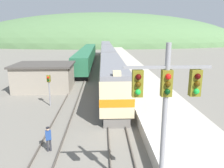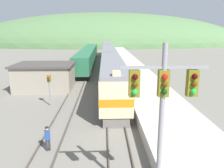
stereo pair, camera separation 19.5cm
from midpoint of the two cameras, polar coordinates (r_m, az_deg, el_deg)
The scene contains 12 objects.
track_main at distance 73.70m, azimuth -1.22°, elevation 7.67°, with size 1.52×180.00×0.16m.
track_siding at distance 73.78m, azimuth -4.95°, elevation 7.63°, with size 1.52×180.00×0.16m.
platform at distance 54.06m, azimuth 3.89°, elevation 5.91°, with size 5.50×140.00×0.99m.
distant_hills at distance 131.28m, azimuth -1.59°, elevation 10.26°, with size 161.51×72.68×36.12m.
station_shed at distance 30.79m, azimuth -16.88°, elevation 1.90°, with size 7.74×6.02×3.53m.
express_train_lead_car at distance 26.67m, azimuth 0.24°, elevation 2.03°, with size 2.87×19.84×4.69m.
carriage_second at distance 47.50m, azimuth -0.77°, elevation 7.13°, with size 2.86×20.07×4.33m.
carriage_third at distance 68.35m, azimuth -1.16°, elevation 9.12°, with size 2.86×20.07×4.33m.
siding_train at distance 52.60m, azimuth -6.12°, elevation 7.22°, with size 2.90×37.69×3.74m.
signal_mast_main at distance 8.64m, azimuth 13.65°, elevation -5.05°, with size 3.30×0.42×7.35m.
signal_post_siding at distance 23.60m, azimuth -15.88°, elevation 0.13°, with size 0.36×0.42×3.38m.
track_worker at distance 15.29m, azimuth -16.15°, elevation -13.25°, with size 0.41×0.32×1.70m.
Camera 2 is at (-0.94, -3.29, 7.74)m, focal length 35.00 mm.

